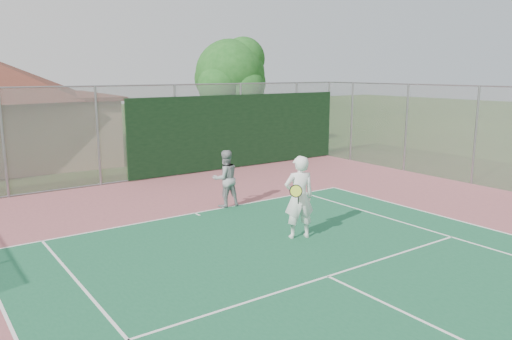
{
  "coord_description": "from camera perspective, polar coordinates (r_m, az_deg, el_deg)",
  "views": [
    {
      "loc": [
        -6.51,
        -0.31,
        4.0
      ],
      "look_at": [
        1.4,
        10.83,
        1.29
      ],
      "focal_mm": 35.0,
      "sensor_mm": 36.0,
      "label": 1
    }
  ],
  "objects": [
    {
      "name": "player_white_front",
      "position": [
        12.02,
        4.94,
        -3.19
      ],
      "size": [
        0.95,
        0.82,
        2.02
      ],
      "rotation": [
        0.0,
        0.0,
        2.79
      ],
      "color": "white",
      "rests_on": "ground"
    },
    {
      "name": "player_grey_back",
      "position": [
        14.84,
        -3.52,
        -1.04
      ],
      "size": [
        0.88,
        0.72,
        1.7
      ],
      "rotation": [
        0.0,
        0.0,
        3.05
      ],
      "color": "#96999B",
      "rests_on": "ground"
    },
    {
      "name": "side_fence_right",
      "position": [
        21.02,
        16.78,
        4.61
      ],
      "size": [
        0.08,
        9.0,
        3.5
      ],
      "color": "gray",
      "rests_on": "ground"
    },
    {
      "name": "tree",
      "position": [
        25.08,
        -2.76,
        10.6
      ],
      "size": [
        4.06,
        3.85,
        5.67
      ],
      "color": "#3E2416",
      "rests_on": "ground"
    },
    {
      "name": "back_fence",
      "position": [
        19.46,
        -8.84,
        4.22
      ],
      "size": [
        20.08,
        0.11,
        3.53
      ],
      "color": "gray",
      "rests_on": "ground"
    }
  ]
}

